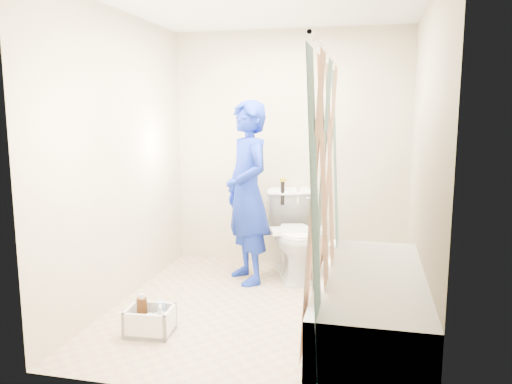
% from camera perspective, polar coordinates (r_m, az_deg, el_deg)
% --- Properties ---
extents(floor, '(2.60, 2.60, 0.00)m').
position_cam_1_polar(floor, '(4.16, 0.72, -13.26)').
color(floor, tan).
rests_on(floor, ground).
extents(ceiling, '(2.40, 2.60, 0.02)m').
position_cam_1_polar(ceiling, '(3.93, 0.80, 21.13)').
color(ceiling, silver).
rests_on(ceiling, wall_back).
extents(wall_back, '(2.40, 0.02, 2.40)m').
position_cam_1_polar(wall_back, '(5.14, 3.87, 4.83)').
color(wall_back, '#BEB192').
rests_on(wall_back, ground).
extents(wall_front, '(2.40, 0.02, 2.40)m').
position_cam_1_polar(wall_front, '(2.62, -5.33, 0.67)').
color(wall_front, '#BEB192').
rests_on(wall_front, ground).
extents(wall_left, '(0.02, 2.60, 2.40)m').
position_cam_1_polar(wall_left, '(4.28, -15.17, 3.68)').
color(wall_left, '#BEB192').
rests_on(wall_left, ground).
extents(wall_right, '(0.02, 2.60, 2.40)m').
position_cam_1_polar(wall_right, '(3.79, 18.78, 2.85)').
color(wall_right, '#BEB192').
rests_on(wall_right, ground).
extents(bathtub, '(0.70, 1.75, 0.50)m').
position_cam_1_polar(bathtub, '(3.58, 12.95, -12.66)').
color(bathtub, white).
rests_on(bathtub, ground).
extents(curtain_rod, '(0.02, 1.90, 0.02)m').
position_cam_1_polar(curtain_rod, '(3.36, 8.17, 15.30)').
color(curtain_rod, silver).
rests_on(curtain_rod, wall_back).
extents(shower_curtain, '(0.06, 1.75, 1.80)m').
position_cam_1_polar(shower_curtain, '(3.39, 7.82, -0.52)').
color(shower_curtain, white).
rests_on(shower_curtain, curtain_rod).
extents(toilet, '(0.70, 0.91, 0.82)m').
position_cam_1_polar(toilet, '(4.85, 4.46, -4.89)').
color(toilet, white).
rests_on(toilet, ground).
extents(tank_lid, '(0.55, 0.37, 0.04)m').
position_cam_1_polar(tank_lid, '(4.71, 4.77, -4.43)').
color(tank_lid, white).
rests_on(tank_lid, toilet).
extents(tank_internals, '(0.19, 0.10, 0.27)m').
position_cam_1_polar(tank_internals, '(4.98, 3.52, 0.15)').
color(tank_internals, black).
rests_on(tank_internals, toilet).
extents(plumber, '(0.70, 0.73, 1.69)m').
position_cam_1_polar(plumber, '(4.61, -1.00, -0.09)').
color(plumber, '#0F1796').
rests_on(plumber, ground).
extents(cleaning_caddy, '(0.34, 0.28, 0.25)m').
position_cam_1_polar(cleaning_caddy, '(3.78, -11.87, -14.32)').
color(cleaning_caddy, silver).
rests_on(cleaning_caddy, ground).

